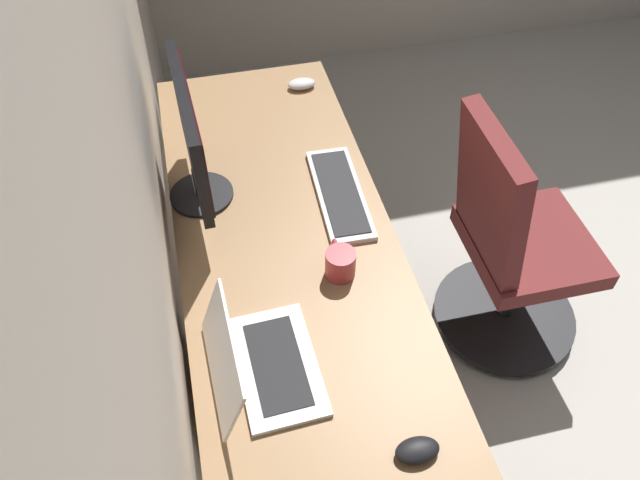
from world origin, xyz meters
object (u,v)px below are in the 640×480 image
Objects in this scene: monitor_primary at (192,137)px; office_chair at (510,249)px; keyboard_main at (340,193)px; mouse_main at (302,84)px; laptop_leftmost at (256,362)px; mouse_spare at (417,450)px; drawer_pedestal at (305,403)px; coffee_mug at (340,263)px.

monitor_primary reaches higher than office_chair.
keyboard_main is 4.09× the size of mouse_main.
monitor_primary is at bearing 5.28° from laptop_leftmost.
mouse_main and mouse_spare have the same top height.
drawer_pedestal is 0.46m from laptop_leftmost.
coffee_mug is (0.26, -0.28, -0.00)m from laptop_leftmost.
office_chair is (0.17, -0.67, -0.32)m from coffee_mug.
mouse_main is (1.08, -0.24, 0.40)m from drawer_pedestal.
drawer_pedestal is 0.48m from coffee_mug.
laptop_leftmost is at bearing 121.67° from drawer_pedestal.
monitor_primary is 0.53× the size of office_chair.
drawer_pedestal is at bearing -58.33° from laptop_leftmost.
mouse_main is at bearing -2.09° from mouse_spare.
keyboard_main is at bearing -14.71° from coffee_mug.
drawer_pedestal is at bearing 26.13° from mouse_spare.
monitor_primary is 0.49m from keyboard_main.
office_chair reaches higher than mouse_spare.
keyboard_main is 0.60m from mouse_main.
mouse_spare is at bearing -153.87° from drawer_pedestal.
laptop_leftmost reaches higher than coffee_mug.
coffee_mug is 0.76m from office_chair.
coffee_mug is at bearing -47.31° from laptop_leftmost.
mouse_spare is (-0.37, -0.18, 0.40)m from drawer_pedestal.
laptop_leftmost is 2.71× the size of coffee_mug.
mouse_spare is at bearing -176.35° from coffee_mug.
office_chair is at bearing -141.62° from mouse_main.
monitor_primary is at bearing 76.36° from keyboard_main.
drawer_pedestal is 6.68× the size of mouse_spare.
laptop_leftmost is (-0.08, 0.13, 0.43)m from drawer_pedestal.
laptop_leftmost is 0.67m from keyboard_main.
mouse_spare reaches higher than keyboard_main.
monitor_primary is 0.69m from laptop_leftmost.
drawer_pedestal is 1.18m from mouse_main.
laptop_leftmost is 3.29× the size of mouse_main.
coffee_mug is at bearing -39.87° from drawer_pedestal.
mouse_main is 0.98m from office_chair.
coffee_mug is at bearing 165.29° from keyboard_main.
laptop_leftmost is 0.35× the size of office_chair.
office_chair is (0.43, -0.95, -0.32)m from laptop_leftmost.
coffee_mug is at bearing 174.42° from mouse_main.
laptop_leftmost is at bearing 114.35° from office_chair.
drawer_pedestal is at bearing 113.07° from office_chair.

